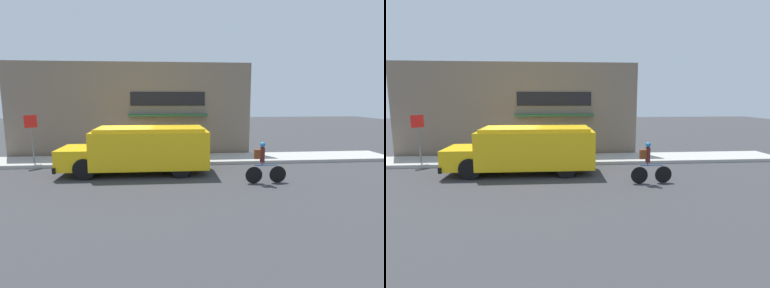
{
  "view_description": "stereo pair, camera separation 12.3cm",
  "coord_description": "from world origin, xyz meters",
  "views": [
    {
      "loc": [
        1.83,
        -14.35,
        3.34
      ],
      "look_at": [
        3.14,
        -0.2,
        1.1
      ],
      "focal_mm": 28.0,
      "sensor_mm": 36.0,
      "label": 1
    },
    {
      "loc": [
        1.96,
        -14.36,
        3.34
      ],
      "look_at": [
        3.14,
        -0.2,
        1.1
      ],
      "focal_mm": 28.0,
      "sensor_mm": 36.0,
      "label": 2
    }
  ],
  "objects": [
    {
      "name": "trash_bin",
      "position": [
        -1.58,
        1.35,
        0.58
      ],
      "size": [
        0.6,
        0.6,
        0.84
      ],
      "color": "#38383D",
      "rests_on": "sidewalk"
    },
    {
      "name": "cyclist",
      "position": [
        5.64,
        -3.32,
        0.78
      ],
      "size": [
        1.63,
        0.2,
        1.63
      ],
      "rotation": [
        0.0,
        0.0,
        0.02
      ],
      "color": "black",
      "rests_on": "ground_plane"
    },
    {
      "name": "storefront",
      "position": [
        0.06,
        2.56,
        2.62
      ],
      "size": [
        13.47,
        0.74,
        5.23
      ],
      "color": "#756656",
      "rests_on": "ground_plane"
    },
    {
      "name": "school_bus",
      "position": [
        0.83,
        -1.27,
        1.09
      ],
      "size": [
        6.37,
        2.66,
        2.04
      ],
      "rotation": [
        0.0,
        0.0,
        -0.01
      ],
      "color": "yellow",
      "rests_on": "ground_plane"
    },
    {
      "name": "ground_plane",
      "position": [
        0.0,
        0.0,
        0.0
      ],
      "size": [
        70.0,
        70.0,
        0.0
      ],
      "primitive_type": "plane",
      "color": "#38383A"
    },
    {
      "name": "stop_sign_post",
      "position": [
        -4.58,
        0.68,
        1.75
      ],
      "size": [
        0.45,
        0.45,
        2.37
      ],
      "color": "slate",
      "rests_on": "sidewalk"
    },
    {
      "name": "sidewalk",
      "position": [
        0.0,
        1.12,
        0.08
      ],
      "size": [
        28.0,
        2.25,
        0.16
      ],
      "color": "#ADAAA3",
      "rests_on": "ground_plane"
    }
  ]
}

